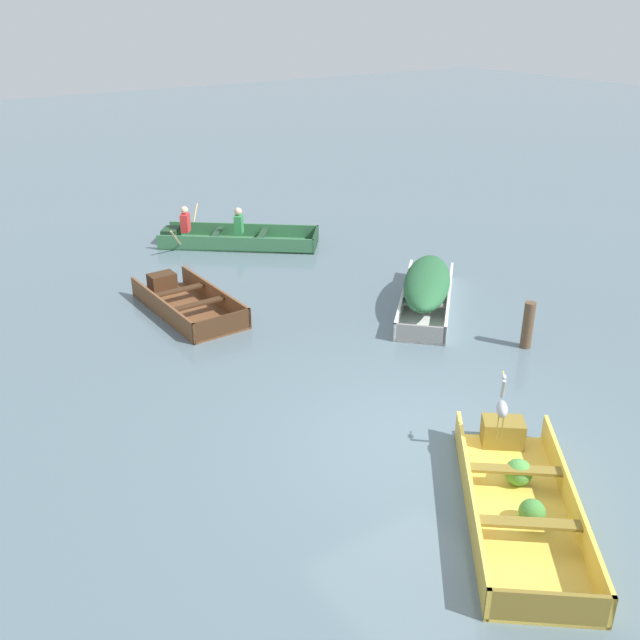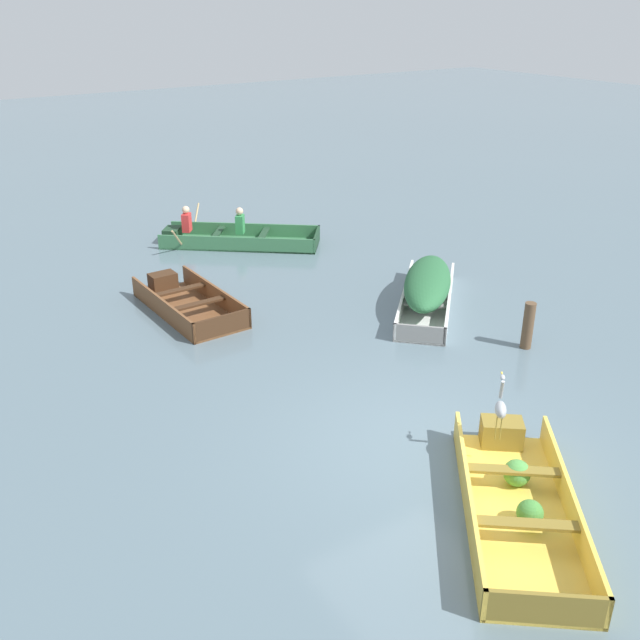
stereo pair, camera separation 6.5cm
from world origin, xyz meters
name	(u,v)px [view 1 (the left image)]	position (x,y,z in m)	size (l,w,h in m)	color
ground_plane	(425,446)	(0.00, 0.00, 0.00)	(80.00, 80.00, 0.00)	slate
dinghy_yellow_foreground	(519,496)	(0.08, -1.56, 0.15)	(2.95, 3.27, 0.40)	#E5BC47
skiff_white_near_moored	(427,285)	(3.16, 3.58, 0.44)	(3.03, 3.01, 0.79)	white
skiff_wooden_brown_mid_moored	(185,302)	(-0.80, 6.06, 0.14)	(1.24, 2.79, 0.40)	brown
rowboat_green_with_crew	(230,237)	(1.73, 9.10, 0.17)	(3.66, 3.41, 0.92)	#387047
heron_on_dinghy	(502,407)	(0.48, -0.82, 0.87)	(0.36, 0.39, 0.84)	olive
mooring_post	(528,325)	(3.41, 1.29, 0.42)	(0.19, 0.19, 0.83)	brown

